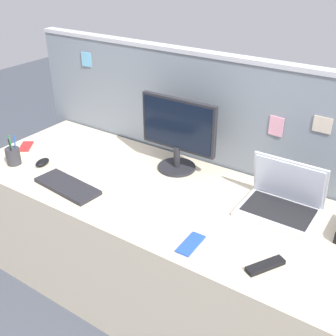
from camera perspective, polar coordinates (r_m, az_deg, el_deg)
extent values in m
plane|color=#424751|center=(2.59, -0.64, -16.89)|extent=(10.00, 10.00, 0.00)
cube|color=beige|center=(2.35, -0.69, -10.78)|extent=(2.27, 0.83, 0.72)
cube|color=gray|center=(2.50, 5.16, 0.19)|extent=(2.49, 0.06, 1.32)
cube|color=#B7BAC1|center=(2.26, 5.93, 15.37)|extent=(2.49, 0.07, 0.02)
cube|color=#66ADD1|center=(2.78, -11.22, 14.50)|extent=(0.07, 0.01, 0.09)
cube|color=pink|center=(2.17, 14.72, 5.61)|extent=(0.08, 0.01, 0.10)
cube|color=beige|center=(2.09, 20.57, 5.61)|extent=(0.09, 0.01, 0.08)
cylinder|color=#232328|center=(2.35, 1.21, 0.12)|extent=(0.21, 0.21, 0.02)
cylinder|color=#232328|center=(2.32, 1.23, 1.60)|extent=(0.04, 0.04, 0.12)
cube|color=#232328|center=(2.25, 1.44, 6.06)|extent=(0.46, 0.03, 0.29)
cube|color=black|center=(2.24, 1.22, 5.93)|extent=(0.43, 0.01, 0.26)
cube|color=silver|center=(2.04, 14.90, -5.98)|extent=(0.36, 0.27, 0.02)
cube|color=black|center=(2.04, 15.03, -5.58)|extent=(0.32, 0.20, 0.00)
cube|color=silver|center=(2.06, 16.41, -1.61)|extent=(0.36, 0.06, 0.23)
cube|color=silver|center=(2.06, 16.32, -1.76)|extent=(0.33, 0.05, 0.21)
cube|color=#232328|center=(2.23, -13.74, -2.46)|extent=(0.39, 0.18, 0.02)
ellipsoid|color=black|center=(2.50, -16.97, 0.77)|extent=(0.08, 0.11, 0.03)
cylinder|color=#333338|center=(2.55, -20.62, 1.54)|extent=(0.08, 0.08, 0.10)
cylinder|color=blue|center=(2.52, -20.36, 2.80)|extent=(0.02, 0.01, 0.14)
cylinder|color=black|center=(2.50, -20.88, 2.39)|extent=(0.01, 0.02, 0.13)
cylinder|color=#238438|center=(2.53, -20.86, 2.80)|extent=(0.01, 0.01, 0.14)
cube|color=#B22323|center=(2.75, -19.05, 2.84)|extent=(0.14, 0.15, 0.01)
cube|color=blue|center=(1.80, 3.16, -10.44)|extent=(0.07, 0.16, 0.01)
cube|color=black|center=(1.73, 13.31, -12.99)|extent=(0.12, 0.17, 0.02)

